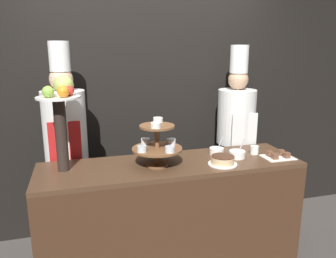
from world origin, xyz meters
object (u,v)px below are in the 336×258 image
tiered_stand (157,143)px  serving_bowl_near (237,154)px  cake_square_tray (278,156)px  chef_center_left (236,133)px  serving_bowl_far (217,151)px  chef_left (66,144)px  fruit_pedestal (61,108)px  cake_round (223,160)px  cup_white (254,150)px

tiered_stand → serving_bowl_near: (0.67, 0.00, -0.15)m
cake_square_tray → chef_center_left: bearing=96.8°
serving_bowl_far → chef_left: chef_left is taller
fruit_pedestal → cake_square_tray: (1.67, -0.19, -0.44)m
cake_round → serving_bowl_near: 0.22m
cup_white → serving_bowl_near: size_ratio=0.44×
cake_square_tray → chef_left: (-1.67, 0.61, 0.06)m
cake_square_tray → cake_round: bearing=-176.8°
tiered_stand → serving_bowl_far: bearing=13.5°
fruit_pedestal → chef_center_left: size_ratio=0.37×
chef_left → serving_bowl_near: bearing=-21.3°
cake_square_tray → tiered_stand: bearing=175.1°
fruit_pedestal → serving_bowl_near: (1.35, -0.10, -0.43)m
cake_square_tray → serving_bowl_far: size_ratio=1.54×
serving_bowl_near → chef_center_left: size_ratio=0.09×
fruit_pedestal → cake_square_tray: bearing=-6.5°
cup_white → chef_left: bearing=162.8°
serving_bowl_far → chef_center_left: 0.55m
fruit_pedestal → chef_left: (0.00, 0.42, -0.38)m
cake_round → serving_bowl_near: serving_bowl_near is taller
serving_bowl_far → cup_white: bearing=-14.3°
chef_center_left → cake_square_tray: bearing=-83.2°
fruit_pedestal → cake_square_tray: size_ratio=2.82×
cake_round → serving_bowl_near: bearing=32.6°
serving_bowl_far → cake_round: bearing=-103.3°
cake_square_tray → serving_bowl_far: (-0.45, 0.22, 0.01)m
chef_left → cake_square_tray: bearing=-20.1°
cup_white → chef_left: 1.60m
cake_round → serving_bowl_far: size_ratio=1.42×
chef_left → chef_center_left: bearing=0.0°
tiered_stand → serving_bowl_near: size_ratio=2.37×
cake_round → serving_bowl_far: bearing=76.7°
serving_bowl_near → serving_bowl_far: bearing=134.2°
tiered_stand → serving_bowl_near: tiered_stand is taller
cake_round → chef_center_left: size_ratio=0.12×
serving_bowl_far → tiered_stand: bearing=-166.5°
serving_bowl_near → chef_left: size_ratio=0.09×
tiered_stand → fruit_pedestal: bearing=171.0°
cup_white → cake_square_tray: cup_white is taller
chef_left → chef_center_left: size_ratio=1.01×
fruit_pedestal → chef_center_left: 1.70m
cake_round → chef_left: bearing=151.2°
serving_bowl_near → serving_bowl_far: serving_bowl_near is taller
chef_center_left → fruit_pedestal: bearing=-165.3°
cake_square_tray → chef_left: 1.78m
tiered_stand → cake_round: bearing=-13.0°
cup_white → serving_bowl_far: 0.32m
cake_square_tray → serving_bowl_near: bearing=164.8°
fruit_pedestal → serving_bowl_far: (1.22, 0.03, -0.43)m
serving_bowl_far → fruit_pedestal: bearing=-178.8°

